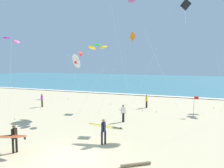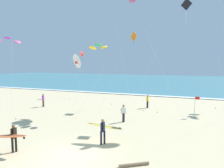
# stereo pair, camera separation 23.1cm
# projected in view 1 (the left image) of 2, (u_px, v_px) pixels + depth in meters

# --- Properties ---
(ground_plane) EXTENTS (160.00, 160.00, 0.00)m
(ground_plane) POSITION_uv_depth(u_px,v_px,m) (70.00, 158.00, 12.14)
(ground_plane) COLOR beige
(ocean_water) EXTENTS (160.00, 60.00, 0.08)m
(ocean_water) POSITION_uv_depth(u_px,v_px,m) (170.00, 81.00, 62.64)
(ocean_water) COLOR teal
(ocean_water) RESTS_ON ground
(shoreline_foam) EXTENTS (160.00, 1.15, 0.01)m
(shoreline_foam) POSITION_uv_depth(u_px,v_px,m) (151.00, 95.00, 35.02)
(shoreline_foam) COLOR white
(shoreline_foam) RESTS_ON ocean_water
(surfer_lead) EXTENTS (2.14, 1.13, 1.71)m
(surfer_lead) POSITION_uv_depth(u_px,v_px,m) (13.00, 137.00, 12.60)
(surfer_lead) COLOR black
(surfer_lead) RESTS_ON ground
(surfer_trailing) EXTENTS (2.57, 1.02, 1.71)m
(surfer_trailing) POSITION_uv_depth(u_px,v_px,m) (104.00, 128.00, 14.26)
(surfer_trailing) COLOR black
(surfer_trailing) RESTS_ON ground
(kite_delta_ivory_near) EXTENTS (5.03, 3.20, 6.27)m
(kite_delta_ivory_near) POSITION_uv_depth(u_px,v_px,m) (77.00, 61.00, 21.57)
(kite_delta_ivory_near) COLOR white
(kite_delta_ivory_near) RESTS_ON ground
(kite_delta_scarlet_mid) EXTENTS (0.43, 4.18, 7.25)m
(kite_delta_scarlet_mid) POSITION_uv_depth(u_px,v_px,m) (81.00, 54.00, 34.24)
(kite_delta_scarlet_mid) COLOR red
(kite_delta_scarlet_mid) RESTS_ON ground
(kite_diamond_amber_far) EXTENTS (3.91, 2.56, 9.11)m
(kite_diamond_amber_far) POSITION_uv_depth(u_px,v_px,m) (133.00, 39.00, 25.68)
(kite_diamond_amber_far) COLOR orange
(kite_diamond_amber_far) RESTS_ON ground
(kite_arc_violet_low) EXTENTS (3.57, 3.03, 8.00)m
(kite_arc_violet_low) POSITION_uv_depth(u_px,v_px,m) (6.00, 40.00, 22.01)
(kite_arc_violet_low) COLOR pink
(kite_arc_violet_low) RESTS_ON ground
(kite_delta_rose_distant) EXTENTS (3.32, 0.49, 13.37)m
(kite_delta_rose_distant) POSITION_uv_depth(u_px,v_px,m) (132.00, 0.00, 25.40)
(kite_delta_rose_distant) COLOR pink
(kite_delta_rose_distant) RESTS_ON ground
(kite_arc_emerald_close) EXTENTS (2.23, 4.38, 7.20)m
(kite_arc_emerald_close) POSITION_uv_depth(u_px,v_px,m) (98.00, 47.00, 20.84)
(kite_arc_emerald_close) COLOR yellow
(kite_arc_emerald_close) RESTS_ON ground
(kite_diamond_charcoal_extra) EXTENTS (4.86, 2.16, 11.24)m
(kite_diamond_charcoal_extra) POSITION_uv_depth(u_px,v_px,m) (184.00, 11.00, 19.93)
(kite_diamond_charcoal_extra) COLOR black
(kite_diamond_charcoal_extra) RESTS_ON ground
(bystander_yellow_top) EXTENTS (0.22, 0.50, 1.59)m
(bystander_yellow_top) POSITION_uv_depth(u_px,v_px,m) (147.00, 101.00, 25.61)
(bystander_yellow_top) COLOR black
(bystander_yellow_top) RESTS_ON ground
(bystander_white_top) EXTENTS (0.41, 0.34, 1.59)m
(bystander_white_top) POSITION_uv_depth(u_px,v_px,m) (123.00, 113.00, 19.48)
(bystander_white_top) COLOR black
(bystander_white_top) RESTS_ON ground
(bystander_purple_top) EXTENTS (0.28, 0.48, 1.59)m
(bystander_purple_top) POSITION_uv_depth(u_px,v_px,m) (42.00, 100.00, 26.12)
(bystander_purple_top) COLOR #4C3D2D
(bystander_purple_top) RESTS_ON ground
(lifeguard_flag) EXTENTS (0.45, 0.05, 2.10)m
(lifeguard_flag) POSITION_uv_depth(u_px,v_px,m) (194.00, 104.00, 21.39)
(lifeguard_flag) COLOR silver
(lifeguard_flag) RESTS_ON ground
(driftwood_log) EXTENTS (1.43, 1.06, 0.17)m
(driftwood_log) POSITION_uv_depth(u_px,v_px,m) (136.00, 164.00, 11.20)
(driftwood_log) COLOR #846B4C
(driftwood_log) RESTS_ON ground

